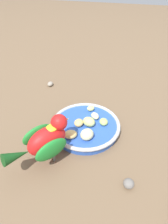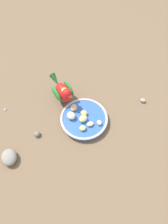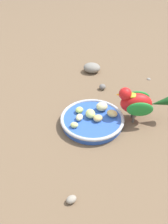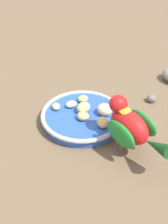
# 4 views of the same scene
# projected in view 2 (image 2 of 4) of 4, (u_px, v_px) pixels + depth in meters

# --- Properties ---
(ground_plane) EXTENTS (4.00, 4.00, 0.00)m
(ground_plane) POSITION_uv_depth(u_px,v_px,m) (89.00, 122.00, 0.86)
(ground_plane) COLOR brown
(feeding_bowl) EXTENTS (0.21, 0.21, 0.03)m
(feeding_bowl) POSITION_uv_depth(u_px,v_px,m) (84.00, 119.00, 0.85)
(feeding_bowl) COLOR #2D56B7
(feeding_bowl) RESTS_ON ground_plane
(apple_piece_0) EXTENTS (0.03, 0.03, 0.02)m
(apple_piece_0) POSITION_uv_depth(u_px,v_px,m) (84.00, 113.00, 0.84)
(apple_piece_0) COLOR tan
(apple_piece_0) RESTS_ON feeding_bowl
(apple_piece_1) EXTENTS (0.05, 0.05, 0.03)m
(apple_piece_1) POSITION_uv_depth(u_px,v_px,m) (71.00, 116.00, 0.83)
(apple_piece_1) COLOR beige
(apple_piece_1) RESTS_ON feeding_bowl
(apple_piece_2) EXTENTS (0.04, 0.04, 0.02)m
(apple_piece_2) POSITION_uv_depth(u_px,v_px,m) (90.00, 124.00, 0.82)
(apple_piece_2) COLOR beige
(apple_piece_2) RESTS_ON feeding_bowl
(apple_piece_3) EXTENTS (0.05, 0.04, 0.03)m
(apple_piece_3) POSITION_uv_depth(u_px,v_px,m) (83.00, 119.00, 0.83)
(apple_piece_3) COLOR #C6D17A
(apple_piece_3) RESTS_ON feeding_bowl
(apple_piece_4) EXTENTS (0.03, 0.04, 0.02)m
(apple_piece_4) POSITION_uv_depth(u_px,v_px,m) (83.00, 128.00, 0.81)
(apple_piece_4) COLOR #B2CC66
(apple_piece_4) RESTS_ON feeding_bowl
(apple_piece_5) EXTENTS (0.04, 0.04, 0.02)m
(apple_piece_5) POSITION_uv_depth(u_px,v_px,m) (74.00, 108.00, 0.86)
(apple_piece_5) COLOR tan
(apple_piece_5) RESTS_ON feeding_bowl
(apple_piece_6) EXTENTS (0.03, 0.03, 0.02)m
(apple_piece_6) POSITION_uv_depth(u_px,v_px,m) (100.00, 122.00, 0.82)
(apple_piece_6) COLOR #C6D17A
(apple_piece_6) RESTS_ON feeding_bowl
(parrot) EXTENTS (0.13, 0.16, 0.12)m
(parrot) POSITION_uv_depth(u_px,v_px,m) (63.00, 91.00, 0.86)
(parrot) COLOR #59544C
(parrot) RESTS_ON ground_plane
(rock_large) EXTENTS (0.09, 0.09, 0.04)m
(rock_large) POSITION_uv_depth(u_px,v_px,m) (9.00, 157.00, 0.76)
(rock_large) COLOR gray
(rock_large) RESTS_ON ground_plane
(pebble_0) EXTENTS (0.03, 0.03, 0.02)m
(pebble_0) POSITION_uv_depth(u_px,v_px,m) (37.00, 134.00, 0.82)
(pebble_0) COLOR slate
(pebble_0) RESTS_ON ground_plane
(pebble_1) EXTENTS (0.02, 0.02, 0.01)m
(pebble_1) POSITION_uv_depth(u_px,v_px,m) (5.00, 109.00, 0.89)
(pebble_1) COLOR gray
(pebble_1) RESTS_ON ground_plane
(pebble_2) EXTENTS (0.02, 0.03, 0.02)m
(pebble_2) POSITION_uv_depth(u_px,v_px,m) (143.00, 100.00, 0.91)
(pebble_2) COLOR gray
(pebble_2) RESTS_ON ground_plane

